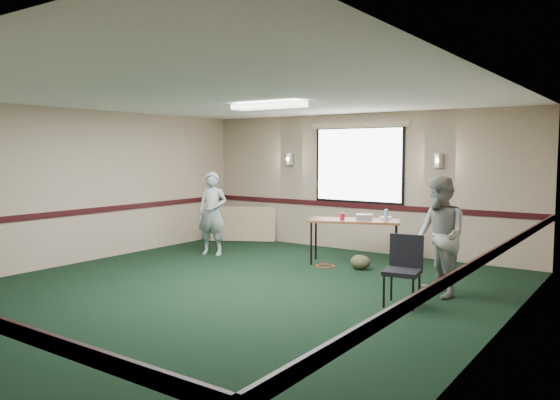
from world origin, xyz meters
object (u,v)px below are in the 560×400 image
Objects in this scene: conference_chair at (404,264)px; projector at (364,217)px; person_left at (212,213)px; folding_table at (354,223)px; person_right at (440,236)px.

projector is at bearing 118.83° from conference_chair.
projector is 2.88m from person_left.
projector is (0.12, 0.13, 0.10)m from folding_table.
person_left reaches higher than conference_chair.
folding_table is 2.30m from person_right.
folding_table is 2.55m from conference_chair.
projector is 2.59m from conference_chair.
folding_table is 6.18× the size of projector.
person_left is (-4.30, 1.14, 0.27)m from conference_chair.
person_right is at bearing -24.82° from person_left.
person_right reaches higher than conference_chair.
person_left is at bearing -140.02° from person_right.
person_right is at bearing -54.99° from folding_table.
folding_table is at bearing -2.40° from person_left.
conference_chair reaches higher than projector.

